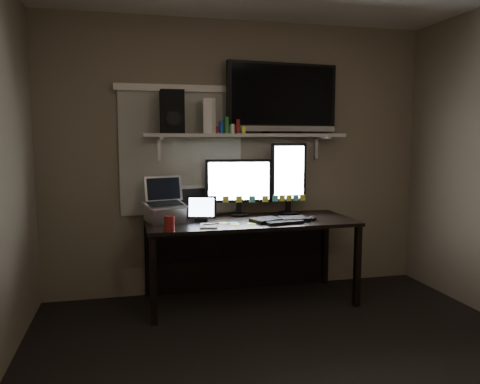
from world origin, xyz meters
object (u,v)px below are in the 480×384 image
object	(u,v)px
keyboard	(280,220)
tv	(282,98)
desk	(247,237)
tablet	(201,209)
monitor_landscape	(239,187)
laptop	(165,200)
mouse	(313,218)
game_console	(209,116)
cup	(169,224)
speaker	(172,112)
monitor_portrait	(289,178)

from	to	relation	value
keyboard	tv	bearing A→B (deg)	60.19
desk	tablet	world-z (taller)	tablet
monitor_landscape	laptop	world-z (taller)	monitor_landscape
monitor_landscape	tablet	distance (m)	0.47
mouse	game_console	xyz separation A→B (m)	(-0.85, 0.37, 0.88)
monitor_landscape	tablet	world-z (taller)	monitor_landscape
mouse	tablet	size ratio (longest dim) A/B	0.40
cup	tv	size ratio (longest dim) A/B	0.11
tv	speaker	world-z (taller)	tv
speaker	desk	bearing A→B (deg)	-3.25
desk	keyboard	bearing A→B (deg)	-46.31
laptop	keyboard	bearing A→B (deg)	-25.86
laptop	tv	xyz separation A→B (m)	(1.10, 0.18, 0.88)
cup	tv	bearing A→B (deg)	27.64
desk	tablet	xyz separation A→B (m)	(-0.43, -0.10, 0.29)
desk	tv	bearing A→B (deg)	18.75
desk	game_console	distance (m)	1.13
desk	monitor_landscape	xyz separation A→B (m)	(-0.05, 0.12, 0.44)
desk	cup	xyz separation A→B (m)	(-0.73, -0.45, 0.23)
tv	speaker	bearing A→B (deg)	177.84
laptop	cup	bearing A→B (deg)	-104.21
keyboard	tablet	size ratio (longest dim) A/B	1.95
monitor_portrait	keyboard	world-z (taller)	monitor_portrait
monitor_landscape	keyboard	bearing A→B (deg)	-45.54
keyboard	tv	world-z (taller)	tv
desk	speaker	world-z (taller)	speaker
desk	mouse	bearing A→B (deg)	-26.88
monitor_landscape	game_console	distance (m)	0.69
tv	mouse	bearing A→B (deg)	-74.01
tv	keyboard	bearing A→B (deg)	-115.93
desk	game_console	size ratio (longest dim) A/B	6.03
keyboard	laptop	size ratio (longest dim) A/B	1.32
keyboard	game_console	size ratio (longest dim) A/B	1.66
monitor_landscape	monitor_portrait	distance (m)	0.48
monitor_portrait	game_console	bearing A→B (deg)	179.05
monitor_landscape	tv	bearing A→B (deg)	7.63
tv	game_console	size ratio (longest dim) A/B	3.56
keyboard	monitor_portrait	bearing A→B (deg)	50.94
game_console	laptop	bearing A→B (deg)	-146.14
monitor_landscape	keyboard	xyz separation A→B (m)	(0.28, -0.36, -0.25)
monitor_portrait	tv	size ratio (longest dim) A/B	0.64
monitor_portrait	laptop	distance (m)	1.18
tv	laptop	bearing A→B (deg)	-176.87
laptop	cup	size ratio (longest dim) A/B	3.24
mouse	tv	size ratio (longest dim) A/B	0.10
laptop	cup	world-z (taller)	laptop
laptop	speaker	size ratio (longest dim) A/B	1.04
laptop	tv	bearing A→B (deg)	-5.46
tablet	game_console	distance (m)	0.82
speaker	monitor_portrait	bearing A→B (deg)	4.40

